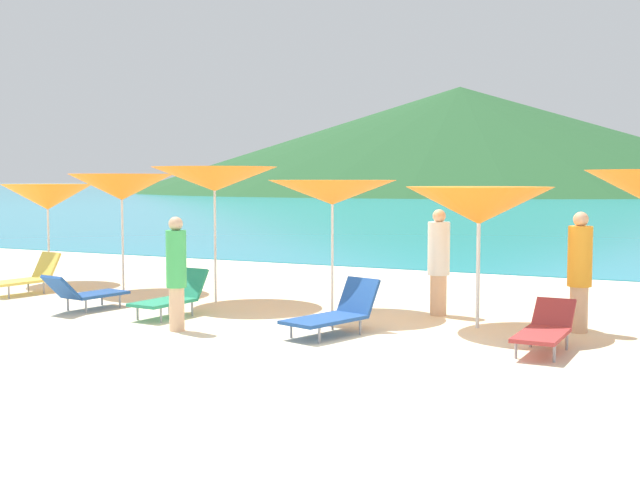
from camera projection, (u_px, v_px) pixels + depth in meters
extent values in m
cube|color=beige|center=(524.00, 274.00, 19.98)|extent=(50.00, 100.00, 0.30)
cone|color=#235128|center=(459.00, 139.00, 143.96)|extent=(116.07, 116.07, 18.41)
cylinder|color=silver|center=(48.00, 237.00, 17.03)|extent=(0.04, 0.04, 1.94)
cone|color=orange|center=(47.00, 197.00, 16.97)|extent=(1.95, 1.95, 0.53)
sphere|color=silver|center=(47.00, 189.00, 16.96)|extent=(0.07, 0.07, 0.07)
cylinder|color=silver|center=(123.00, 236.00, 15.82)|extent=(0.04, 0.04, 2.15)
cone|color=orange|center=(122.00, 187.00, 15.75)|extent=(2.05, 2.05, 0.51)
sphere|color=silver|center=(122.00, 179.00, 15.74)|extent=(0.07, 0.07, 0.07)
cylinder|color=silver|center=(215.00, 238.00, 14.31)|extent=(0.04, 0.04, 2.29)
cone|color=orange|center=(215.00, 179.00, 14.23)|extent=(2.44, 2.44, 0.43)
sphere|color=silver|center=(214.00, 171.00, 14.22)|extent=(0.07, 0.07, 0.07)
cylinder|color=silver|center=(332.00, 250.00, 13.23)|extent=(0.04, 0.04, 2.06)
cone|color=orange|center=(332.00, 192.00, 13.16)|extent=(2.29, 2.29, 0.40)
sphere|color=silver|center=(332.00, 184.00, 13.15)|extent=(0.07, 0.07, 0.07)
cylinder|color=silver|center=(478.00, 262.00, 11.86)|extent=(0.06, 0.06, 1.93)
cone|color=orange|center=(479.00, 206.00, 11.80)|extent=(2.30, 2.30, 0.54)
sphere|color=silver|center=(479.00, 194.00, 11.78)|extent=(0.07, 0.07, 0.07)
cube|color=#D8BF4C|center=(16.00, 282.00, 15.27)|extent=(0.73, 1.14, 0.05)
cube|color=#D8BF4C|center=(46.00, 266.00, 15.79)|extent=(0.59, 0.39, 0.52)
cylinder|color=gray|center=(9.00, 292.00, 14.87)|extent=(0.04, 0.04, 0.22)
cylinder|color=gray|center=(28.00, 286.00, 15.76)|extent=(0.04, 0.04, 0.22)
cylinder|color=gray|center=(44.00, 288.00, 15.48)|extent=(0.04, 0.04, 0.22)
cube|color=#A53333|center=(541.00, 335.00, 10.07)|extent=(0.55, 1.14, 0.05)
cube|color=#A53333|center=(554.00, 313.00, 10.72)|extent=(0.52, 0.39, 0.36)
cylinder|color=gray|center=(516.00, 349.00, 9.87)|extent=(0.04, 0.04, 0.23)
cylinder|color=gray|center=(554.00, 353.00, 9.66)|extent=(0.04, 0.04, 0.23)
cylinder|color=gray|center=(531.00, 338.00, 10.58)|extent=(0.04, 0.04, 0.23)
cylinder|color=gray|center=(567.00, 341.00, 10.37)|extent=(0.04, 0.04, 0.23)
cube|color=#1E478C|center=(96.00, 294.00, 13.67)|extent=(0.69, 1.09, 0.05)
cube|color=#1E478C|center=(61.00, 288.00, 13.09)|extent=(0.58, 0.50, 0.42)
cylinder|color=gray|center=(120.00, 301.00, 13.80)|extent=(0.04, 0.04, 0.22)
cylinder|color=gray|center=(102.00, 299.00, 14.07)|extent=(0.04, 0.04, 0.22)
cylinder|color=gray|center=(86.00, 307.00, 13.22)|extent=(0.04, 0.04, 0.22)
cylinder|color=gray|center=(68.00, 304.00, 13.49)|extent=(0.04, 0.04, 0.22)
cube|color=#1E478C|center=(324.00, 320.00, 11.24)|extent=(0.94, 1.33, 0.05)
cube|color=#1E478C|center=(358.00, 296.00, 11.75)|extent=(0.65, 0.46, 0.52)
cylinder|color=gray|center=(291.00, 330.00, 11.15)|extent=(0.04, 0.04, 0.21)
cylinder|color=gray|center=(319.00, 335.00, 10.79)|extent=(0.04, 0.04, 0.21)
cylinder|color=gray|center=(332.00, 322.00, 11.77)|extent=(0.04, 0.04, 0.21)
cylinder|color=gray|center=(360.00, 327.00, 11.41)|extent=(0.04, 0.04, 0.21)
cube|color=#268C66|center=(163.00, 302.00, 12.71)|extent=(0.66, 1.08, 0.05)
cube|color=#268C66|center=(190.00, 283.00, 13.25)|extent=(0.57, 0.36, 0.48)
cylinder|color=gray|center=(137.00, 313.00, 12.58)|extent=(0.04, 0.04, 0.23)
cylinder|color=gray|center=(161.00, 315.00, 12.33)|extent=(0.04, 0.04, 0.23)
cylinder|color=gray|center=(169.00, 306.00, 13.19)|extent=(0.04, 0.04, 0.23)
cylinder|color=gray|center=(192.00, 309.00, 12.94)|extent=(0.04, 0.04, 0.23)
cylinder|color=#DBAA84|center=(579.00, 309.00, 11.57)|extent=(0.26, 0.26, 0.66)
cylinder|color=orange|center=(580.00, 256.00, 11.51)|extent=(0.34, 0.34, 0.86)
sphere|color=#DBAA84|center=(581.00, 219.00, 11.47)|extent=(0.21, 0.21, 0.21)
cylinder|color=#DBAA84|center=(177.00, 309.00, 11.67)|extent=(0.22, 0.22, 0.63)
cylinder|color=#3FB259|center=(176.00, 259.00, 11.62)|extent=(0.29, 0.29, 0.82)
sphere|color=#DBAA84|center=(176.00, 224.00, 11.58)|extent=(0.20, 0.20, 0.20)
cylinder|color=#DBAA84|center=(438.00, 295.00, 13.02)|extent=(0.26, 0.26, 0.65)
cylinder|color=white|center=(439.00, 248.00, 12.96)|extent=(0.35, 0.35, 0.85)
sphere|color=#DBAA84|center=(439.00, 216.00, 12.92)|extent=(0.21, 0.21, 0.21)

